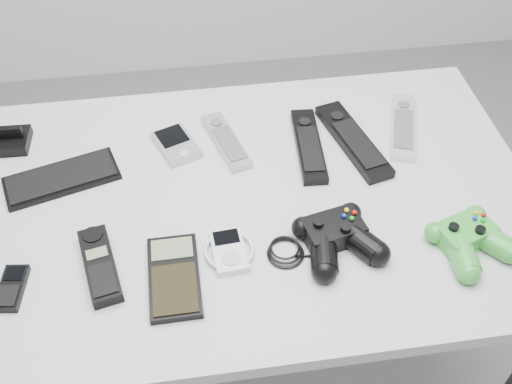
{
  "coord_description": "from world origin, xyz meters",
  "views": [
    {
      "loc": [
        -0.12,
        -0.75,
        1.72
      ],
      "look_at": [
        0.0,
        0.09,
        0.82
      ],
      "focal_mm": 42.0,
      "sensor_mm": 36.0,
      "label": 1
    }
  ],
  "objects": [
    {
      "name": "mp3_player",
      "position": [
        -0.07,
        -0.05,
        0.81
      ],
      "size": [
        0.1,
        0.11,
        0.02
      ],
      "primitive_type": "cube",
      "rotation": [
        0.0,
        0.0,
        0.07
      ],
      "color": "silver",
      "rests_on": "desk"
    },
    {
      "name": "mobile_phone",
      "position": [
        -0.47,
        -0.07,
        0.81
      ],
      "size": [
        0.06,
        0.1,
        0.02
      ],
      "primitive_type": "cube",
      "rotation": [
        0.0,
        0.0,
        -0.13
      ],
      "color": "black",
      "rests_on": "desk"
    },
    {
      "name": "desk",
      "position": [
        -0.01,
        0.09,
        0.73
      ],
      "size": [
        1.2,
        0.77,
        0.8
      ],
      "color": "#A8A8AB",
      "rests_on": "floor"
    },
    {
      "name": "dock_bracket",
      "position": [
        -0.53,
        0.33,
        0.83
      ],
      "size": [
        0.1,
        0.09,
        0.05
      ],
      "primitive_type": "cube",
      "rotation": [
        0.0,
        0.0,
        -0.04
      ],
      "color": "black",
      "rests_on": "desk"
    },
    {
      "name": "remote_silver_b",
      "position": [
        0.37,
        0.26,
        0.81
      ],
      "size": [
        0.12,
        0.23,
        0.02
      ],
      "primitive_type": "cube",
      "rotation": [
        0.0,
        0.0,
        -0.32
      ],
      "color": "silver",
      "rests_on": "desk"
    },
    {
      "name": "controller_green",
      "position": [
        0.39,
        -0.1,
        0.83
      ],
      "size": [
        0.19,
        0.2,
        0.05
      ],
      "primitive_type": null,
      "rotation": [
        0.0,
        0.0,
        0.31
      ],
      "color": "#258A2A",
      "rests_on": "desk"
    },
    {
      "name": "remote_black_a",
      "position": [
        0.14,
        0.22,
        0.81
      ],
      "size": [
        0.07,
        0.24,
        0.02
      ],
      "primitive_type": "cube",
      "rotation": [
        0.0,
        0.0,
        -0.07
      ],
      "color": "black",
      "rests_on": "desk"
    },
    {
      "name": "calculator",
      "position": [
        -0.18,
        -0.09,
        0.81
      ],
      "size": [
        0.09,
        0.18,
        0.02
      ],
      "primitive_type": "cube",
      "rotation": [
        0.0,
        0.0,
        0.01
      ],
      "color": "black",
      "rests_on": "desk"
    },
    {
      "name": "pda_keyboard",
      "position": [
        -0.4,
        0.2,
        0.81
      ],
      "size": [
        0.26,
        0.16,
        0.01
      ],
      "primitive_type": "cube",
      "rotation": [
        0.0,
        0.0,
        0.28
      ],
      "color": "black",
      "rests_on": "desk"
    },
    {
      "name": "remote_silver_a",
      "position": [
        -0.04,
        0.27,
        0.81
      ],
      "size": [
        0.1,
        0.2,
        0.02
      ],
      "primitive_type": "cube",
      "rotation": [
        0.0,
        0.0,
        0.27
      ],
      "color": "#A6A6AD",
      "rests_on": "desk"
    },
    {
      "name": "pda",
      "position": [
        -0.15,
        0.27,
        0.81
      ],
      "size": [
        0.11,
        0.14,
        0.02
      ],
      "primitive_type": "cube",
      "rotation": [
        0.0,
        0.0,
        0.37
      ],
      "color": "#A6A6AD",
      "rests_on": "desk"
    },
    {
      "name": "cordless_handset",
      "position": [
        -0.31,
        -0.05,
        0.82
      ],
      "size": [
        0.09,
        0.18,
        0.03
      ],
      "primitive_type": "cube",
      "rotation": [
        0.0,
        0.0,
        0.21
      ],
      "color": "black",
      "rests_on": "desk"
    },
    {
      "name": "remote_black_b",
      "position": [
        0.24,
        0.22,
        0.82
      ],
      "size": [
        0.12,
        0.27,
        0.03
      ],
      "primitive_type": "cube",
      "rotation": [
        0.0,
        0.0,
        0.24
      ],
      "color": "black",
      "rests_on": "desk"
    },
    {
      "name": "controller_black",
      "position": [
        0.14,
        -0.06,
        0.83
      ],
      "size": [
        0.3,
        0.22,
        0.05
      ],
      "primitive_type": null,
      "rotation": [
        0.0,
        0.0,
        0.22
      ],
      "color": "black",
      "rests_on": "desk"
    }
  ]
}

